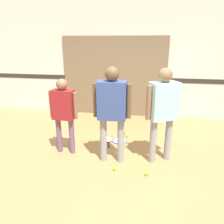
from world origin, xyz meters
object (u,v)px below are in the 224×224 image
at_px(person_student_right, 163,106).
at_px(tennis_ball_near_instructor, 115,168).
at_px(person_instructor, 112,105).
at_px(person_student_left, 63,109).
at_px(racket_spare_on_floor, 120,140).
at_px(racket_second_spare, 107,139).
at_px(tennis_ball_stray_left, 147,174).
at_px(tennis_ball_by_spare_racket, 127,135).

xyz_separation_m(person_student_right, tennis_ball_near_instructor, (-0.72, -0.45, -0.98)).
height_order(person_instructor, person_student_left, person_instructor).
bearing_deg(person_instructor, racket_spare_on_floor, 86.93).
bearing_deg(racket_spare_on_floor, racket_second_spare, 103.02).
bearing_deg(racket_spare_on_floor, person_instructor, -170.99).
relative_size(person_instructor, tennis_ball_stray_left, 25.11).
distance_m(racket_spare_on_floor, tennis_ball_near_instructor, 1.11).
xyz_separation_m(tennis_ball_near_instructor, tennis_ball_stray_left, (0.52, -0.06, 0.00)).
bearing_deg(person_student_left, person_instructor, -6.90).
xyz_separation_m(person_instructor, person_student_left, (-0.92, 0.16, -0.15)).
distance_m(person_student_right, racket_second_spare, 1.61).
distance_m(person_instructor, tennis_ball_near_instructor, 1.04).
distance_m(person_instructor, racket_spare_on_floor, 1.31).
bearing_deg(racket_spare_on_floor, tennis_ball_by_spare_racket, -22.42).
height_order(person_student_left, racket_second_spare, person_student_left).
distance_m(racket_spare_on_floor, tennis_ball_stray_left, 1.31).
bearing_deg(person_student_left, person_student_right, 3.24).
relative_size(person_instructor, tennis_ball_by_spare_racket, 25.11).
relative_size(person_instructor, person_student_right, 1.01).
bearing_deg(tennis_ball_near_instructor, person_instructor, 109.64).
relative_size(tennis_ball_near_instructor, tennis_ball_stray_left, 1.00).
bearing_deg(tennis_ball_stray_left, person_student_right, 68.16).
height_order(person_student_right, tennis_ball_stray_left, person_student_right).
bearing_deg(person_student_right, tennis_ball_by_spare_racket, -81.07).
distance_m(racket_second_spare, tennis_ball_stray_left, 1.45).
relative_size(person_student_left, racket_spare_on_floor, 2.52).
bearing_deg(person_student_right, tennis_ball_near_instructor, 3.89).
bearing_deg(person_instructor, tennis_ball_by_spare_racket, 79.39).
bearing_deg(person_instructor, person_student_right, 9.45).
height_order(person_instructor, racket_second_spare, person_instructor).
bearing_deg(racket_spare_on_floor, person_student_right, -118.79).
bearing_deg(person_student_right, person_instructor, -16.88).
distance_m(person_student_left, person_student_right, 1.75).
relative_size(person_student_left, racket_second_spare, 2.51).
relative_size(person_instructor, racket_spare_on_floor, 2.96).
xyz_separation_m(person_student_left, racket_second_spare, (0.67, 0.65, -0.86)).
bearing_deg(person_instructor, person_student_left, 168.09).
bearing_deg(person_student_right, tennis_ball_stray_left, 40.02).
relative_size(tennis_ball_near_instructor, tennis_ball_by_spare_racket, 1.00).
relative_size(person_student_right, racket_second_spare, 2.91).
xyz_separation_m(racket_second_spare, tennis_ball_near_instructor, (0.35, -1.10, 0.02)).
relative_size(person_student_right, racket_spare_on_floor, 2.92).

